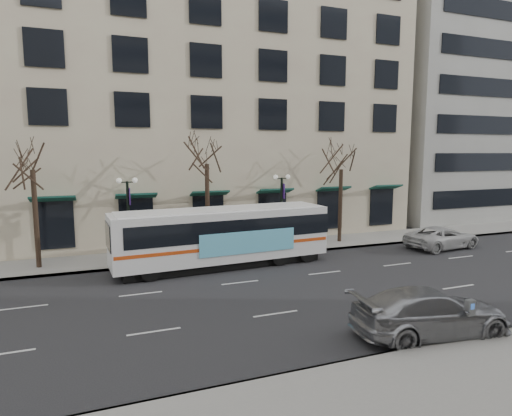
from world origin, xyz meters
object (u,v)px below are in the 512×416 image
white_pickup (442,237)px  tree_far_mid (207,149)px  tree_far_left (31,152)px  lamp_post_right (282,208)px  lamp_post_left (129,216)px  pay_station (470,311)px  silver_car (430,312)px  tree_far_right (342,156)px  city_bus (224,235)px

white_pickup → tree_far_mid: bearing=70.3°
tree_far_left → lamp_post_right: size_ratio=1.60×
white_pickup → lamp_post_left: bearing=75.2°
lamp_post_right → white_pickup: (10.85, -3.40, -2.18)m
lamp_post_right → pay_station: (0.22, -15.50, -1.74)m
lamp_post_right → white_pickup: bearing=-17.4°
tree_far_mid → lamp_post_right: tree_far_mid is taller
silver_car → lamp_post_left: bearing=40.3°
tree_far_left → silver_car: tree_far_left is taller
tree_far_right → lamp_post_left: bearing=-177.7°
tree_far_mid → pay_station: tree_far_mid is taller
lamp_post_right → silver_car: size_ratio=0.88×
lamp_post_left → white_pickup: 21.24m
tree_far_mid → pay_station: 17.86m
tree_far_left → pay_station: 22.83m
silver_car → tree_far_right: bearing=-13.2°
tree_far_left → city_bus: tree_far_left is taller
lamp_post_left → lamp_post_right: (10.00, 0.00, 0.00)m
tree_far_left → pay_station: (15.23, -16.10, -5.50)m
tree_far_mid → pay_station: (5.23, -16.10, -5.71)m
lamp_post_left → tree_far_right: bearing=2.3°
lamp_post_right → city_bus: (-4.84, -2.53, -1.05)m
tree_far_right → city_bus: tree_far_right is taller
city_bus → pay_station: city_bus is taller
lamp_post_right → silver_car: 14.56m
city_bus → tree_far_mid: bearing=89.6°
city_bus → pay_station: (5.06, -12.97, -0.69)m
city_bus → lamp_post_left: bearing=150.4°
tree_far_right → white_pickup: tree_far_right is taller
city_bus → silver_car: 12.68m
silver_car → pay_station: silver_car is taller
tree_far_mid → white_pickup: bearing=-14.2°
tree_far_right → white_pickup: bearing=-34.3°
pay_station → tree_far_right: bearing=74.7°
lamp_post_right → tree_far_mid: bearing=173.2°
tree_far_right → silver_car: (-5.50, -15.00, -5.56)m
pay_station → white_pickup: bearing=49.9°
tree_far_mid → lamp_post_right: size_ratio=1.64×
lamp_post_right → lamp_post_left: bearing=180.0°
tree_far_mid → silver_car: (4.50, -15.00, -6.04)m
tree_far_right → pay_station: tree_far_right is taller
white_pickup → city_bus: bearing=81.3°
lamp_post_left → tree_far_mid: bearing=6.9°
tree_far_right → lamp_post_left: 15.40m
tree_far_left → lamp_post_right: 15.48m
tree_far_mid → lamp_post_left: size_ratio=1.64×
city_bus → white_pickup: (15.69, -0.87, -1.13)m
tree_far_mid → lamp_post_right: (5.01, -0.60, -3.96)m
tree_far_left → tree_far_mid: size_ratio=0.98×
lamp_post_left → tree_far_left: bearing=173.2°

